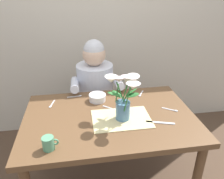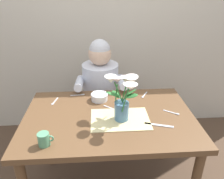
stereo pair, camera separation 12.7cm
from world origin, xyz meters
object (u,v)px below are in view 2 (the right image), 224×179
at_px(seated_person, 101,97).
at_px(ceramic_bowl, 99,97).
at_px(dinner_knife, 159,125).
at_px(coffee_cup, 44,139).
at_px(flower_vase, 122,95).

xyz_separation_m(seated_person, ceramic_bowl, (-0.02, -0.38, 0.21)).
xyz_separation_m(seated_person, dinner_knife, (0.37, -0.76, 0.18)).
distance_m(seated_person, ceramic_bowl, 0.44).
bearing_deg(dinner_knife, seated_person, 133.17).
bearing_deg(coffee_cup, seated_person, 69.21).
relative_size(seated_person, dinner_knife, 5.97).
height_order(seated_person, flower_vase, seated_person).
distance_m(flower_vase, dinner_knife, 0.31).
xyz_separation_m(seated_person, flower_vase, (0.13, -0.67, 0.36)).
distance_m(seated_person, flower_vase, 0.77).
bearing_deg(seated_person, coffee_cup, -108.88).
bearing_deg(flower_vase, coffee_cup, -153.74).
relative_size(seated_person, ceramic_bowl, 8.35).
bearing_deg(flower_vase, ceramic_bowl, 117.65).
relative_size(flower_vase, coffee_cup, 3.55).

